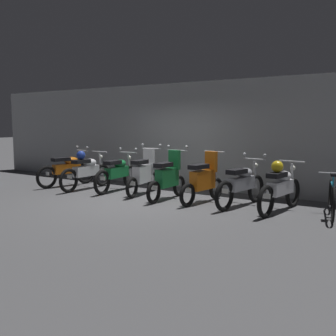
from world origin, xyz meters
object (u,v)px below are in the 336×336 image
Objects in this scene: motorbike_slot_3 at (144,174)px; motorbike_slot_7 at (281,187)px; motorbike_slot_0 at (68,169)px; motorbike_slot_2 at (117,173)px; bicycle at (332,199)px; motorbike_slot_1 at (86,171)px; motorbike_slot_6 at (242,184)px; motorbike_slot_5 at (204,180)px; motorbike_slot_4 at (168,178)px.

motorbike_slot_3 is 0.86× the size of motorbike_slot_7.
motorbike_slot_0 and motorbike_slot_2 have the same top height.
motorbike_slot_2 is 1.15× the size of bicycle.
motorbike_slot_3 reaches higher than bicycle.
motorbike_slot_0 is at bearing -179.71° from motorbike_slot_7.
motorbike_slot_1 is 1.17× the size of motorbike_slot_3.
bicycle is at bearing 1.42° from motorbike_slot_6.
motorbike_slot_3 reaches higher than motorbike_slot_0.
motorbike_slot_1 is at bearing -163.31° from motorbike_slot_2.
motorbike_slot_7 is at bearing 0.10° from motorbike_slot_5.
motorbike_slot_5 is at bearing 0.36° from motorbike_slot_0.
motorbike_slot_2 is 2.70m from motorbike_slot_5.
motorbike_slot_4 is 0.87× the size of motorbike_slot_6.
motorbike_slot_1 is at bearing -171.76° from motorbike_slot_3.
motorbike_slot_5 is at bearing 2.47° from motorbike_slot_1.
motorbike_slot_4 is at bearing -1.51° from motorbike_slot_0.
motorbike_slot_2 is 1.16× the size of motorbike_slot_5.
motorbike_slot_6 is at bearing 1.39° from motorbike_slot_0.
motorbike_slot_0 is at bearing -179.64° from motorbike_slot_5.
motorbike_slot_6 is (5.38, 0.13, 0.00)m from motorbike_slot_0.
motorbike_slot_2 is 1.17× the size of motorbike_slot_3.
motorbike_slot_5 reaches higher than motorbike_slot_1.
motorbike_slot_2 is 1.81m from motorbike_slot_4.
motorbike_slot_7 is (4.49, -0.11, 0.03)m from motorbike_slot_2.
motorbike_slot_6 is at bearing 7.13° from motorbike_slot_4.
motorbike_slot_6 is 0.90m from motorbike_slot_7.
motorbike_slot_6 is 1.00× the size of motorbike_slot_7.
motorbike_slot_0 is 4.49m from motorbike_slot_5.
motorbike_slot_2 is at bearing 179.83° from motorbike_slot_6.
motorbike_slot_3 reaches higher than motorbike_slot_2.
motorbike_slot_3 is at bearing 176.71° from motorbike_slot_5.
motorbike_slot_5 is at bearing 7.73° from motorbike_slot_4.
motorbike_slot_4 is 1.00× the size of motorbike_slot_5.
motorbike_slot_2 is at bearing 16.69° from motorbike_slot_1.
bicycle is at bearing 2.74° from motorbike_slot_1.
motorbike_slot_7 reaches higher than bicycle.
motorbike_slot_2 reaches higher than motorbike_slot_1.
motorbike_slot_1 reaches higher than bicycle.
motorbike_slot_7 is (3.60, -0.10, -0.00)m from motorbike_slot_3.
motorbike_slot_5 is 1.79m from motorbike_slot_7.
motorbike_slot_3 is 3.60m from motorbike_slot_7.
motorbike_slot_2 reaches higher than bicycle.
motorbike_slot_2 is at bearing 179.40° from motorbike_slot_3.
bicycle is at bearing 0.56° from motorbike_slot_3.
motorbike_slot_1 is 2.69m from motorbike_slot_4.
motorbike_slot_5 reaches higher than bicycle.
motorbike_slot_3 is 0.86× the size of motorbike_slot_6.
motorbike_slot_1 is 1.00× the size of motorbike_slot_2.
motorbike_slot_1 is 1.15× the size of bicycle.
motorbike_slot_5 is 0.99× the size of bicycle.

